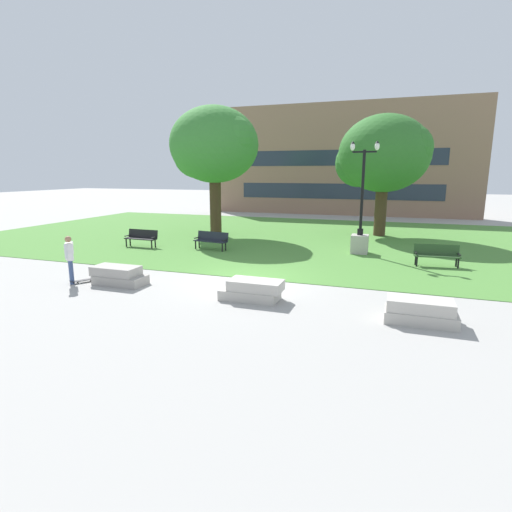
{
  "coord_description": "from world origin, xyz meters",
  "views": [
    {
      "loc": [
        5.0,
        -13.49,
        3.87
      ],
      "look_at": [
        0.85,
        -1.4,
        1.2
      ],
      "focal_mm": 28.0,
      "sensor_mm": 36.0,
      "label": 1
    }
  ],
  "objects": [
    {
      "name": "concrete_block_center",
      "position": [
        -4.03,
        -2.16,
        0.31
      ],
      "size": [
        1.9,
        0.9,
        0.64
      ],
      "color": "#9E9991",
      "rests_on": "ground"
    },
    {
      "name": "tree_near_right",
      "position": [
        4.19,
        12.47,
        4.93
      ],
      "size": [
        5.69,
        5.42,
        7.29
      ],
      "color": "#42301E",
      "rests_on": "grass_lawn"
    },
    {
      "name": "park_bench_near_left",
      "position": [
        6.85,
        4.44,
        0.54
      ],
      "size": [
        1.85,
        0.72,
        0.9
      ],
      "color": "#284723",
      "rests_on": "grass_lawn"
    },
    {
      "name": "skateboard",
      "position": [
        -5.35,
        -2.36,
        0.09
      ],
      "size": [
        0.71,
        0.97,
        0.14
      ],
      "color": "black",
      "rests_on": "ground"
    },
    {
      "name": "concrete_block_left",
      "position": [
        1.04,
        -2.3,
        0.31
      ],
      "size": [
        1.92,
        0.9,
        0.64
      ],
      "color": "#B2ADA3",
      "rests_on": "ground"
    },
    {
      "name": "building_facade_distant",
      "position": [
        -0.01,
        24.5,
        5.02
      ],
      "size": [
        24.38,
        1.03,
        10.06
      ],
      "color": "#8E6B56",
      "rests_on": "ground"
    },
    {
      "name": "person_skateboarder",
      "position": [
        -5.67,
        -2.63,
        0.97
      ],
      "size": [
        0.71,
        1.0,
        1.71
      ],
      "color": "#384C7A",
      "rests_on": "ground"
    },
    {
      "name": "ground_plane",
      "position": [
        0.0,
        0.0,
        0.0
      ],
      "size": [
        140.0,
        140.0,
        0.0
      ],
      "primitive_type": "plane",
      "color": "#A3A09B"
    },
    {
      "name": "park_bench_far_left",
      "position": [
        -3.67,
        4.76,
        0.54
      ],
      "size": [
        1.85,
        0.76,
        0.9
      ],
      "color": "#1E232D",
      "rests_on": "grass_lawn"
    },
    {
      "name": "concrete_block_right",
      "position": [
        5.85,
        -2.69,
        0.31
      ],
      "size": [
        1.8,
        0.9,
        0.64
      ],
      "color": "#B2ADA3",
      "rests_on": "ground"
    },
    {
      "name": "lamp_post_center",
      "position": [
        3.56,
        6.23,
        1.09
      ],
      "size": [
        1.32,
        0.8,
        5.3
      ],
      "color": "#ADA89E",
      "rests_on": "grass_lawn"
    },
    {
      "name": "grass_lawn",
      "position": [
        0.0,
        10.0,
        0.01
      ],
      "size": [
        40.0,
        20.0,
        0.02
      ],
      "primitive_type": "cube",
      "color": "#4C8438",
      "rests_on": "ground"
    },
    {
      "name": "park_bench_near_right",
      "position": [
        -7.51,
        4.27,
        0.54
      ],
      "size": [
        1.82,
        0.59,
        0.9
      ],
      "color": "black",
      "rests_on": "grass_lawn"
    },
    {
      "name": "tree_near_left",
      "position": [
        -5.62,
        9.43,
        5.45
      ],
      "size": [
        5.66,
        5.39,
        7.81
      ],
      "color": "#42301E",
      "rests_on": "grass_lawn"
    }
  ]
}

